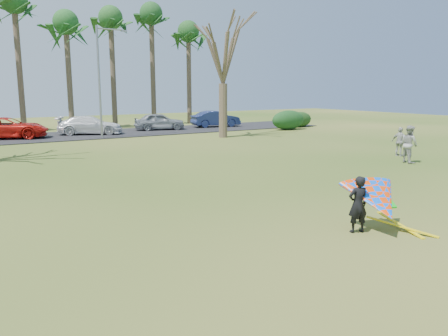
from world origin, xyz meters
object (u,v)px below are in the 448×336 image
bare_tree_right (223,47)px  pedestrian_a (409,144)px  streetlight (101,77)px  car_4 (159,121)px  kite_flyer (377,200)px  car_2 (8,128)px  pedestrian_b (400,142)px  car_3 (90,125)px  car_5 (216,119)px

bare_tree_right → pedestrian_a: 15.71m
streetlight → car_4: (6.01, 3.57, -3.67)m
kite_flyer → car_2: bearing=101.1°
streetlight → pedestrian_a: 21.18m
car_4 → kite_flyer: 29.06m
car_4 → pedestrian_b: bearing=-152.6°
pedestrian_b → kite_flyer: size_ratio=0.66×
car_3 → kite_flyer: bearing=-156.9°
car_2 → car_3: size_ratio=1.11×
kite_flyer → car_5: bearing=66.5°
car_4 → kite_flyer: kite_flyer is taller
car_3 → car_5: (11.91, 0.53, 0.03)m
car_2 → streetlight: bearing=-99.7°
bare_tree_right → streetlight: size_ratio=1.15×
pedestrian_b → streetlight: bearing=23.7°
pedestrian_b → kite_flyer: 13.94m
car_3 → kite_flyer: (-0.37, -27.72, 0.06)m
car_4 → kite_flyer: size_ratio=1.81×
car_4 → car_2: bearing=105.4°
car_3 → kite_flyer: kite_flyer is taller
bare_tree_right → car_5: (3.89, 7.51, -5.76)m
streetlight → kite_flyer: bearing=-91.3°
car_5 → kite_flyer: size_ratio=1.90×
bare_tree_right → car_5: 10.23m
car_2 → pedestrian_b: bearing=-121.5°
car_3 → pedestrian_b: size_ratio=3.13×
car_2 → bare_tree_right: bearing=-99.1°
car_2 → car_5: size_ratio=1.21×
pedestrian_a → car_5: bearing=10.0°
car_2 → pedestrian_b: (17.05, -20.19, -0.03)m
streetlight → pedestrian_b: streetlight is taller
car_3 → pedestrian_b: bearing=-126.8°
kite_flyer → bare_tree_right: bearing=68.0°
car_3 → car_4: bearing=-60.7°
bare_tree_right → car_3: size_ratio=1.87×
streetlight → car_4: 7.89m
streetlight → car_3: 4.75m
pedestrian_b → pedestrian_a: bearing=127.9°
pedestrian_b → car_3: bearing=20.0°
pedestrian_b → car_5: bearing=-11.3°
bare_tree_right → pedestrian_b: 14.57m
car_3 → pedestrian_b: 22.90m
car_3 → pedestrian_a: bearing=-131.8°
car_2 → pedestrian_a: bearing=-126.1°
streetlight → car_5: streetlight is taller
car_4 → car_5: car_5 is taller
streetlight → kite_flyer: streetlight is taller
bare_tree_right → streetlight: (-7.84, 4.00, -2.10)m
streetlight → car_5: size_ratio=1.77×
bare_tree_right → pedestrian_a: bare_tree_right is taller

